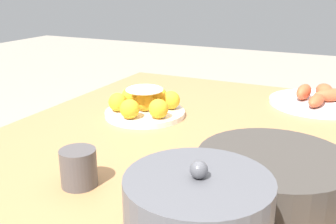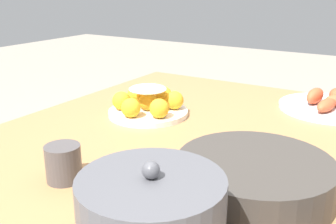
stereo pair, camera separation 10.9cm
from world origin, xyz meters
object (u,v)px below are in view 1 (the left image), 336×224
(cup_near, at_px, (79,168))
(seafood_platter, at_px, (318,99))
(dining_table, at_px, (194,170))
(serving_bowl, at_px, (273,172))
(cake_plate, at_px, (145,105))

(cup_near, bearing_deg, seafood_platter, 154.61)
(dining_table, relative_size, seafood_platter, 4.02)
(seafood_platter, distance_m, cup_near, 0.86)
(seafood_platter, bearing_deg, cup_near, -25.39)
(dining_table, relative_size, serving_bowl, 4.25)
(dining_table, distance_m, serving_bowl, 0.34)
(dining_table, bearing_deg, cup_near, -18.07)
(cake_plate, xyz_separation_m, cup_near, (0.43, 0.09, 0.00))
(cake_plate, relative_size, cup_near, 3.19)
(cake_plate, height_order, seafood_platter, cake_plate)
(dining_table, bearing_deg, serving_bowl, 50.55)
(serving_bowl, bearing_deg, cake_plate, -123.49)
(cup_near, bearing_deg, dining_table, 161.93)
(dining_table, xyz_separation_m, seafood_platter, (-0.44, 0.26, 0.11))
(seafood_platter, relative_size, cup_near, 4.06)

